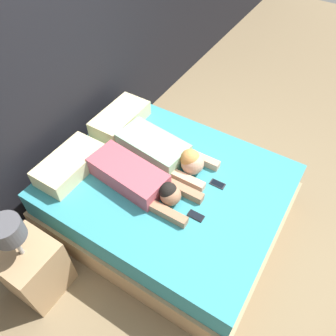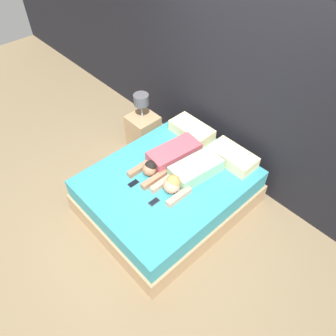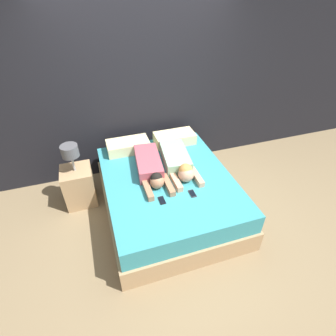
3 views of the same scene
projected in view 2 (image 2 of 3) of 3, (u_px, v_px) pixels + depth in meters
name	position (u px, v px, depth m)	size (l,w,h in m)	color
ground_plane	(168.00, 205.00, 4.35)	(12.00, 12.00, 0.00)	#7F6B4C
wall_back	(237.00, 88.00, 3.95)	(12.00, 0.06, 2.60)	black
bed	(168.00, 192.00, 4.16)	(1.63, 1.97, 0.56)	tan
pillow_head_left	(192.00, 130.00, 4.44)	(0.60, 0.32, 0.16)	beige
pillow_head_right	(232.00, 157.00, 4.08)	(0.60, 0.32, 0.16)	beige
person_left	(168.00, 157.00, 4.06)	(0.38, 0.98, 0.20)	#B24C59
person_right	(189.00, 174.00, 3.86)	(0.40, 0.92, 0.23)	#8CBF99
cell_phone_left	(133.00, 183.00, 3.87)	(0.06, 0.13, 0.01)	black
cell_phone_right	(154.00, 202.00, 3.68)	(0.06, 0.13, 0.01)	#2D2D33
nightstand	(143.00, 129.00, 4.94)	(0.40, 0.40, 0.93)	tan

